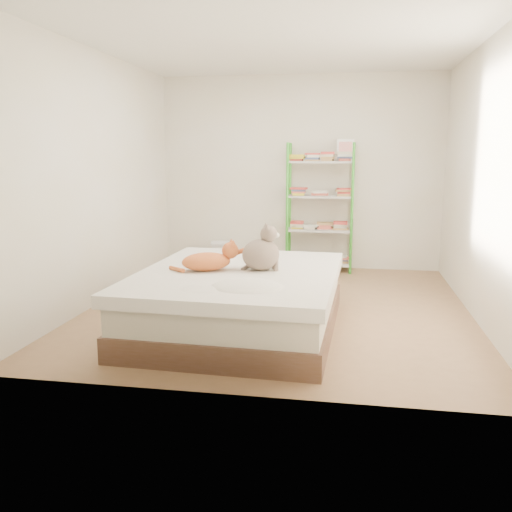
% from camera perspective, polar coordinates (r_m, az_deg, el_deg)
% --- Properties ---
extents(room, '(3.81, 4.21, 2.61)m').
position_cam_1_polar(room, '(5.40, 2.51, 7.98)').
color(room, '#866243').
rests_on(room, ground).
extents(bed, '(1.78, 2.19, 0.54)m').
position_cam_1_polar(bed, '(4.85, -1.78, -4.67)').
color(bed, brown).
rests_on(bed, ground).
extents(orange_cat, '(0.58, 0.46, 0.21)m').
position_cam_1_polar(orange_cat, '(4.77, -5.26, -0.34)').
color(orange_cat, '#DC7843').
rests_on(orange_cat, bed).
extents(grey_cat, '(0.43, 0.39, 0.40)m').
position_cam_1_polar(grey_cat, '(4.76, 0.51, 0.88)').
color(grey_cat, gray).
rests_on(grey_cat, bed).
extents(shelf_unit, '(0.88, 0.36, 1.74)m').
position_cam_1_polar(shelf_unit, '(7.27, 6.79, 5.01)').
color(shelf_unit, green).
rests_on(shelf_unit, ground).
extents(cardboard_box, '(0.57, 0.57, 0.39)m').
position_cam_1_polar(cardboard_box, '(6.36, 1.14, -1.90)').
color(cardboard_box, tan).
rests_on(cardboard_box, ground).
extents(white_bin, '(0.36, 0.33, 0.35)m').
position_cam_1_polar(white_bin, '(7.53, -3.55, 0.16)').
color(white_bin, silver).
rests_on(white_bin, ground).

